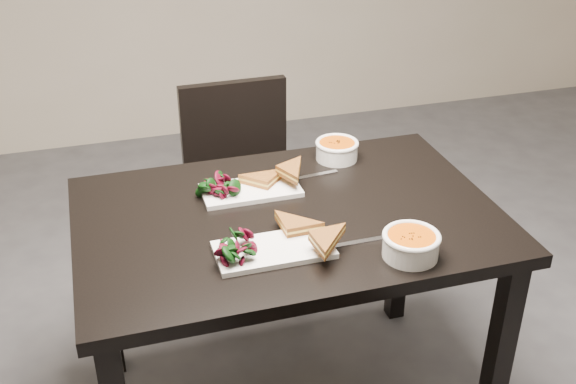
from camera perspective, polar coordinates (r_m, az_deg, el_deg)
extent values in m
cube|color=black|center=(2.01, 0.00, -2.24)|extent=(1.20, 0.80, 0.04)
cube|color=black|center=(2.19, 16.75, -12.93)|extent=(0.06, 0.06, 0.71)
cube|color=black|center=(2.44, -14.71, -7.60)|extent=(0.06, 0.06, 0.71)
cube|color=black|center=(2.65, 9.14, -3.74)|extent=(0.06, 0.06, 0.71)
cube|color=black|center=(2.71, -3.29, -0.76)|extent=(0.43, 0.43, 0.04)
cube|color=black|center=(2.65, -5.97, -7.41)|extent=(0.04, 0.04, 0.41)
cube|color=black|center=(2.73, 1.48, -6.10)|extent=(0.04, 0.04, 0.41)
cube|color=black|center=(2.95, -7.45, -3.41)|extent=(0.04, 0.04, 0.41)
cube|color=black|center=(3.01, -0.72, -2.33)|extent=(0.04, 0.04, 0.41)
cube|color=black|center=(2.77, -4.41, 5.06)|extent=(0.42, 0.05, 0.40)
cube|color=white|center=(1.83, -1.17, -4.73)|extent=(0.31, 0.15, 0.02)
cylinder|color=white|center=(1.83, 9.95, -4.41)|extent=(0.14, 0.14, 0.06)
cylinder|color=#C95409|center=(1.82, 10.02, -3.75)|extent=(0.12, 0.12, 0.02)
torus|color=white|center=(1.81, 10.04, -3.56)|extent=(0.15, 0.15, 0.01)
cube|color=silver|center=(1.88, 5.66, -4.09)|extent=(0.18, 0.02, 0.00)
cube|color=white|center=(2.11, -3.05, 0.14)|extent=(0.29, 0.15, 0.01)
cylinder|color=white|center=(2.30, 3.99, 3.30)|extent=(0.14, 0.14, 0.05)
cylinder|color=#C95409|center=(2.29, 4.01, 3.83)|extent=(0.12, 0.12, 0.02)
torus|color=white|center=(2.29, 4.02, 3.99)|extent=(0.14, 0.14, 0.01)
cube|color=silver|center=(2.20, 1.89, 1.32)|extent=(0.18, 0.03, 0.00)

